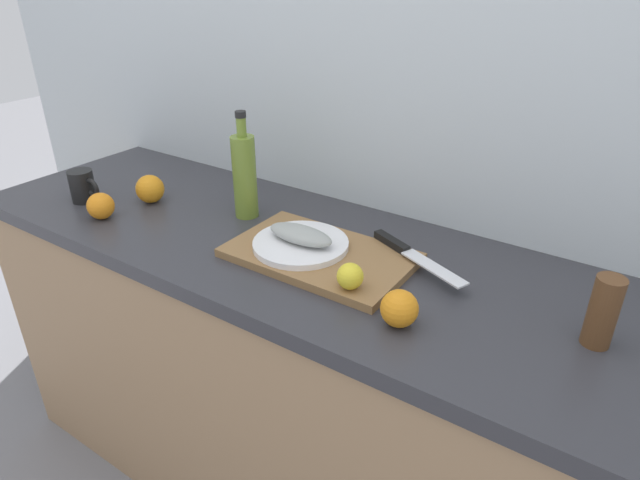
# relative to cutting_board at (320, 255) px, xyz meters

# --- Properties ---
(back_wall) EXTENTS (3.20, 0.05, 2.50)m
(back_wall) POSITION_rel_cutting_board_xyz_m (-0.05, 0.35, 0.34)
(back_wall) COLOR silver
(back_wall) RESTS_ON ground_plane
(kitchen_counter) EXTENTS (2.00, 0.60, 0.90)m
(kitchen_counter) POSITION_rel_cutting_board_xyz_m (-0.05, 0.03, -0.46)
(kitchen_counter) COLOR #9E7A56
(kitchen_counter) RESTS_ON ground_plane
(cutting_board) EXTENTS (0.43, 0.26, 0.02)m
(cutting_board) POSITION_rel_cutting_board_xyz_m (0.00, 0.00, 0.00)
(cutting_board) COLOR olive
(cutting_board) RESTS_ON kitchen_counter
(white_plate) EXTENTS (0.23, 0.23, 0.01)m
(white_plate) POSITION_rel_cutting_board_xyz_m (-0.05, -0.01, 0.02)
(white_plate) COLOR white
(white_plate) RESTS_ON cutting_board
(fish_fillet) EXTENTS (0.17, 0.07, 0.04)m
(fish_fillet) POSITION_rel_cutting_board_xyz_m (-0.05, -0.01, 0.04)
(fish_fillet) COLOR #999E99
(fish_fillet) RESTS_ON white_plate
(chef_knife) EXTENTS (0.28, 0.14, 0.02)m
(chef_knife) POSITION_rel_cutting_board_xyz_m (0.17, 0.10, 0.02)
(chef_knife) COLOR silver
(chef_knife) RESTS_ON cutting_board
(lemon_0) EXTENTS (0.06, 0.06, 0.06)m
(lemon_0) POSITION_rel_cutting_board_xyz_m (0.14, -0.10, 0.04)
(lemon_0) COLOR yellow
(lemon_0) RESTS_ON cutting_board
(olive_oil_bottle) EXTENTS (0.06, 0.06, 0.29)m
(olive_oil_bottle) POSITION_rel_cutting_board_xyz_m (-0.30, 0.09, 0.11)
(olive_oil_bottle) COLOR olive
(olive_oil_bottle) RESTS_ON kitchen_counter
(coffee_mug_0) EXTENTS (0.11, 0.07, 0.09)m
(coffee_mug_0) POSITION_rel_cutting_board_xyz_m (-0.76, -0.10, 0.04)
(coffee_mug_0) COLOR black
(coffee_mug_0) RESTS_ON kitchen_counter
(orange_0) EXTENTS (0.07, 0.07, 0.07)m
(orange_0) POSITION_rel_cutting_board_xyz_m (0.27, -0.13, 0.03)
(orange_0) COLOR orange
(orange_0) RESTS_ON kitchen_counter
(orange_1) EXTENTS (0.07, 0.07, 0.07)m
(orange_1) POSITION_rel_cutting_board_xyz_m (-0.62, -0.15, 0.03)
(orange_1) COLOR orange
(orange_1) RESTS_ON kitchen_counter
(orange_2) EXTENTS (0.08, 0.08, 0.08)m
(orange_2) POSITION_rel_cutting_board_xyz_m (-0.60, 0.00, 0.03)
(orange_2) COLOR orange
(orange_2) RESTS_ON kitchen_counter
(pepper_mill) EXTENTS (0.05, 0.05, 0.14)m
(pepper_mill) POSITION_rel_cutting_board_xyz_m (0.60, 0.02, 0.06)
(pepper_mill) COLOR brown
(pepper_mill) RESTS_ON kitchen_counter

